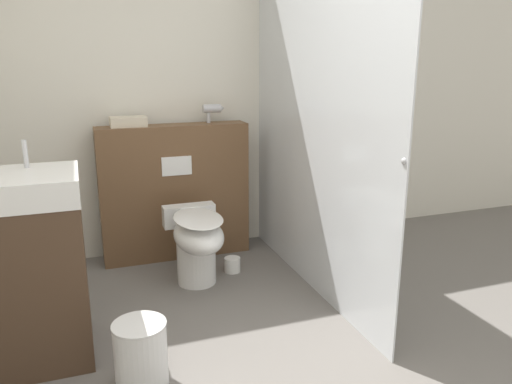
{
  "coord_description": "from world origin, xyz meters",
  "views": [
    {
      "loc": [
        -0.75,
        -1.55,
        1.5
      ],
      "look_at": [
        0.3,
        1.37,
        0.67
      ],
      "focal_mm": 35.0,
      "sensor_mm": 36.0,
      "label": 1
    }
  ],
  "objects_px": {
    "sink_vanity": "(36,268)",
    "waste_bin": "(141,355)",
    "hair_drier": "(213,109)",
    "toilet": "(197,241)"
  },
  "relations": [
    {
      "from": "sink_vanity",
      "to": "waste_bin",
      "type": "bearing_deg",
      "value": -44.02
    },
    {
      "from": "sink_vanity",
      "to": "hair_drier",
      "type": "relative_size",
      "value": 6.77
    },
    {
      "from": "waste_bin",
      "to": "hair_drier",
      "type": "bearing_deg",
      "value": 63.5
    },
    {
      "from": "sink_vanity",
      "to": "toilet",
      "type": "bearing_deg",
      "value": 30.72
    },
    {
      "from": "waste_bin",
      "to": "sink_vanity",
      "type": "bearing_deg",
      "value": 135.98
    },
    {
      "from": "toilet",
      "to": "waste_bin",
      "type": "height_order",
      "value": "toilet"
    },
    {
      "from": "hair_drier",
      "to": "waste_bin",
      "type": "distance_m",
      "value": 2.02
    },
    {
      "from": "toilet",
      "to": "sink_vanity",
      "type": "xyz_separation_m",
      "value": [
        -0.94,
        -0.56,
        0.17
      ]
    },
    {
      "from": "hair_drier",
      "to": "sink_vanity",
      "type": "bearing_deg",
      "value": -136.66
    },
    {
      "from": "toilet",
      "to": "sink_vanity",
      "type": "distance_m",
      "value": 1.11
    }
  ]
}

